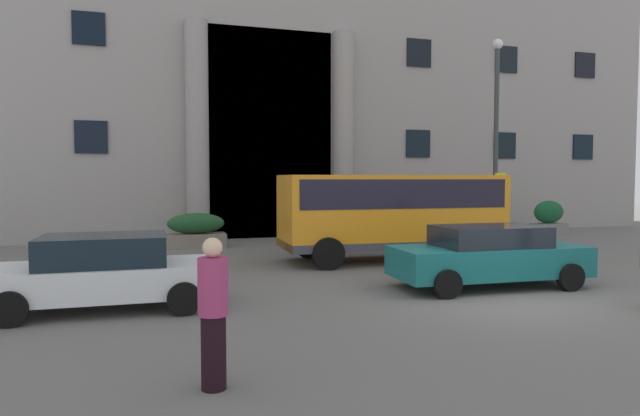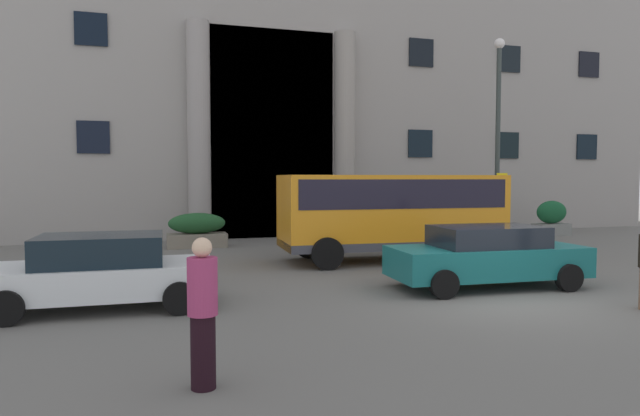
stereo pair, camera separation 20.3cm
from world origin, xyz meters
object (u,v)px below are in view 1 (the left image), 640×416
at_px(orange_minibus, 392,209).
at_px(hedge_planter_west, 379,226).
at_px(parked_compact_extra, 105,272).
at_px(lamppost_plaza_centre, 496,125).
at_px(bus_stop_sign, 500,202).
at_px(parked_coupe_end, 489,256).
at_px(hedge_planter_east, 196,231).
at_px(scooter_by_planter, 129,269).
at_px(pedestrian_man_crossing, 213,313).
at_px(hedge_planter_entrance_left, 549,218).

relative_size(orange_minibus, hedge_planter_west, 4.46).
height_order(parked_compact_extra, lamppost_plaza_centre, lamppost_plaza_centre).
bearing_deg(bus_stop_sign, orange_minibus, -160.57).
relative_size(parked_coupe_end, parked_compact_extra, 1.07).
bearing_deg(parked_coupe_end, hedge_planter_east, 124.09).
distance_m(scooter_by_planter, pedestrian_man_crossing, 6.71).
bearing_deg(orange_minibus, hedge_planter_east, 139.64).
xyz_separation_m(orange_minibus, pedestrian_man_crossing, (-6.34, -8.80, -0.65)).
distance_m(orange_minibus, parked_compact_extra, 8.94).
height_order(bus_stop_sign, lamppost_plaza_centre, lamppost_plaza_centre).
bearing_deg(scooter_by_planter, hedge_planter_east, 83.35).
xyz_separation_m(pedestrian_man_crossing, lamppost_plaza_centre, (12.06, 11.81, 3.61)).
distance_m(pedestrian_man_crossing, lamppost_plaza_centre, 17.26).
height_order(bus_stop_sign, hedge_planter_west, bus_stop_sign).
bearing_deg(hedge_planter_west, lamppost_plaza_centre, -27.72).
bearing_deg(parked_coupe_end, hedge_planter_west, 84.13).
height_order(parked_coupe_end, parked_compact_extra, parked_compact_extra).
relative_size(bus_stop_sign, hedge_planter_west, 1.78).
bearing_deg(hedge_planter_entrance_left, hedge_planter_west, 178.38).
bearing_deg(hedge_planter_west, parked_coupe_end, -98.02).
height_order(bus_stop_sign, parked_coupe_end, bus_stop_sign).
height_order(parked_compact_extra, pedestrian_man_crossing, pedestrian_man_crossing).
xyz_separation_m(parked_coupe_end, parked_compact_extra, (-8.31, 0.31, -0.01)).
bearing_deg(scooter_by_planter, hedge_planter_west, 47.42).
bearing_deg(lamppost_plaza_centre, bus_stop_sign, -117.67).
bearing_deg(parked_compact_extra, hedge_planter_west, 44.40).
bearing_deg(parked_compact_extra, lamppost_plaza_centre, 28.39).
distance_m(hedge_planter_entrance_left, parked_compact_extra, 19.83).
height_order(orange_minibus, hedge_planter_entrance_left, orange_minibus).
height_order(hedge_planter_entrance_left, parked_coupe_end, hedge_planter_entrance_left).
relative_size(hedge_planter_east, scooter_by_planter, 1.12).
relative_size(orange_minibus, pedestrian_man_crossing, 3.72).
bearing_deg(parked_coupe_end, lamppost_plaza_centre, 56.67).
distance_m(hedge_planter_east, hedge_planter_entrance_left, 15.25).
height_order(orange_minibus, pedestrian_man_crossing, orange_minibus).
xyz_separation_m(orange_minibus, lamppost_plaza_centre, (5.73, 3.01, 2.97)).
xyz_separation_m(parked_coupe_end, scooter_by_planter, (-7.95, 2.22, -0.28)).
bearing_deg(hedge_planter_east, parked_compact_extra, -104.88).
bearing_deg(bus_stop_sign, parked_coupe_end, -126.86).
distance_m(hedge_planter_east, parked_compact_extra, 9.45).
xyz_separation_m(hedge_planter_east, lamppost_plaza_centre, (11.19, -2.01, 3.93)).
relative_size(bus_stop_sign, parked_coupe_end, 0.60).
xyz_separation_m(hedge_planter_west, pedestrian_man_crossing, (-8.10, -13.89, 0.32)).
height_order(hedge_planter_entrance_left, parked_compact_extra, hedge_planter_entrance_left).
distance_m(bus_stop_sign, hedge_planter_entrance_left, 5.68).
bearing_deg(scooter_by_planter, bus_stop_sign, 26.88).
relative_size(bus_stop_sign, parked_compact_extra, 0.64).
relative_size(parked_coupe_end, pedestrian_man_crossing, 2.49).
height_order(hedge_planter_west, scooter_by_planter, hedge_planter_west).
xyz_separation_m(parked_compact_extra, pedestrian_man_crossing, (1.55, -4.68, 0.20)).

